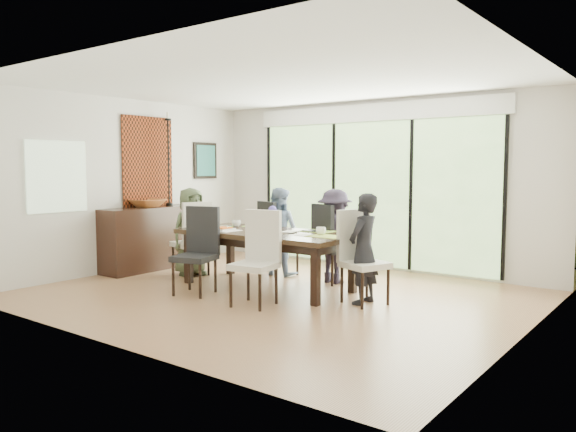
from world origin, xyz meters
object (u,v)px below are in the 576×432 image
Objects in this scene: chair_far_right at (335,243)px; chair_near_right at (254,258)px; person_right_end at (364,249)px; vase at (273,227)px; table_top at (267,234)px; chair_right_end at (365,257)px; cup_c at (321,231)px; cup_b at (271,229)px; person_left_end at (191,232)px; chair_far_left at (280,238)px; chair_left_end at (190,238)px; person_far_right at (335,236)px; bowl at (147,203)px; person_far_left at (279,231)px; cup_a at (236,224)px; chair_near_left at (194,251)px; laptop at (217,227)px; sideboard at (153,238)px.

chair_far_right is 1.72m from chair_near_right.
person_right_end reaches higher than vase.
chair_right_end is (1.50, 0.00, -0.17)m from table_top.
cup_c is (0.30, 0.97, 0.25)m from chair_near_right.
person_left_end is at bearing 176.49° from cup_b.
chair_right_end is 2.13m from chair_far_left.
person_left_end is (0.02, 0.00, 0.10)m from chair_left_end.
chair_far_left is 8.87× the size of cup_c.
person_far_right is 2.51× the size of bowl.
table_top is 1.86× the size of person_far_left.
chair_left_end is 0.10m from person_left_end.
chair_left_end is at bearing -178.15° from vase.
chair_far_right and chair_near_right have the same top height.
chair_right_end is 1.27m from person_far_right.
chair_far_left is at bearing 117.90° from table_top.
person_left_end is at bearing 36.16° from person_far_left.
chair_near_right is at bearing -40.36° from cup_a.
chair_far_left is at bearing -114.01° from person_right_end.
bowl is (-3.18, -0.18, 0.24)m from cup_c.
person_left_end is at bearing 180.00° from table_top.
chair_far_right reaches higher than cup_b.
chair_near_left is at bearing 134.90° from chair_right_end.
person_right_end is (0.93, -0.85, 0.10)m from chair_far_right.
vase is at bearing 3.75° from laptop.
chair_far_left is 0.98m from vase.
cup_c is at bearing 7.13° from table_top.
cup_c is 0.07× the size of sideboard.
chair_near_right is (1.00, 0.00, 0.00)m from chair_near_left.
chair_right_end is at bearing -3.90° from cup_a.
bowl is at bearing -89.01° from person_right_end.
cup_b is at bearing 120.13° from person_far_left.
table_top is 0.20m from cup_b.
sideboard is at bearing -175.49° from cup_a.
laptop is (-0.40, -0.95, 0.22)m from chair_far_left.
chair_far_right is at bearing 127.99° from chair_left_end.
bowl is (-1.68, -0.23, 0.24)m from cup_a.
person_left_end is 1.00× the size of person_right_end.
cup_b is (-0.40, -0.95, 0.25)m from chair_far_right.
person_left_end reaches higher than chair_left_end.
person_right_end is 1.34m from cup_b.
sideboard reaches higher than laptop.
person_far_left is 2.10m from sideboard.
sideboard is (-3.88, 0.02, -0.07)m from chair_right_end.
vase is at bearing 59.69° from person_far_right.
bowl is (-2.88, 0.79, 0.50)m from chair_near_right.
table_top is at bearing 44.56° from chair_near_left.
vase is (0.50, -0.78, 0.17)m from person_far_left.
person_far_right is at bearing 108.90° from cup_c.
person_right_end is 0.75× the size of sideboard.
chair_near_left is at bearing -71.27° from laptop.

